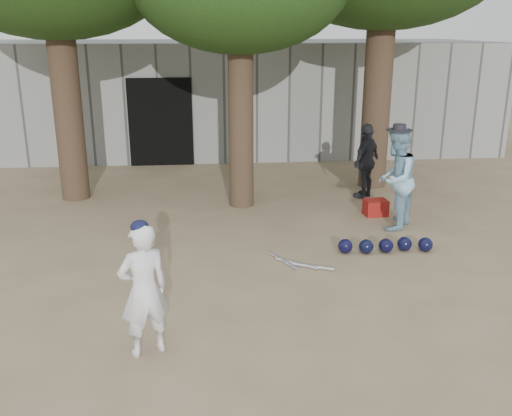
{
  "coord_description": "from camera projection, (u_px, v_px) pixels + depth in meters",
  "views": [
    {
      "loc": [
        -0.09,
        -6.67,
        3.42
      ],
      "look_at": [
        0.6,
        1.0,
        0.95
      ],
      "focal_mm": 40.0,
      "sensor_mm": 36.0,
      "label": 1
    }
  ],
  "objects": [
    {
      "name": "spectator_dark",
      "position": [
        366.0,
        161.0,
        11.68
      ],
      "size": [
        0.9,
        0.92,
        1.54
      ],
      "primitive_type": "imported",
      "rotation": [
        0.0,
        0.0,
        3.96
      ],
      "color": "#222327",
      "rests_on": "ground"
    },
    {
      "name": "bat_pile",
      "position": [
        297.0,
        264.0,
        8.51
      ],
      "size": [
        0.89,
        0.74,
        0.06
      ],
      "color": "silver",
      "rests_on": "ground"
    },
    {
      "name": "back_building",
      "position": [
        207.0,
        94.0,
        16.72
      ],
      "size": [
        16.0,
        5.24,
        3.0
      ],
      "color": "gray",
      "rests_on": "ground"
    },
    {
      "name": "helmet_row",
      "position": [
        386.0,
        245.0,
        8.98
      ],
      "size": [
        1.51,
        0.29,
        0.23
      ],
      "color": "black",
      "rests_on": "ground"
    },
    {
      "name": "ground",
      "position": [
        217.0,
        302.0,
        7.38
      ],
      "size": [
        70.0,
        70.0,
        0.0
      ],
      "primitive_type": "plane",
      "color": "#937C5E",
      "rests_on": "ground"
    },
    {
      "name": "spectator_blue",
      "position": [
        395.0,
        179.0,
        9.84
      ],
      "size": [
        1.04,
        1.09,
        1.77
      ],
      "primitive_type": "imported",
      "rotation": [
        0.0,
        0.0,
        4.12
      ],
      "color": "#87B7D0",
      "rests_on": "ground"
    },
    {
      "name": "red_bag",
      "position": [
        376.0,
        208.0,
        10.74
      ],
      "size": [
        0.45,
        0.36,
        0.3
      ],
      "primitive_type": "cube",
      "rotation": [
        0.0,
        0.0,
        0.09
      ],
      "color": "#A21C15",
      "rests_on": "ground"
    },
    {
      "name": "boy_player",
      "position": [
        144.0,
        290.0,
        6.04
      ],
      "size": [
        0.64,
        0.55,
        1.49
      ],
      "primitive_type": "imported",
      "rotation": [
        0.0,
        0.0,
        3.57
      ],
      "color": "white",
      "rests_on": "ground"
    }
  ]
}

